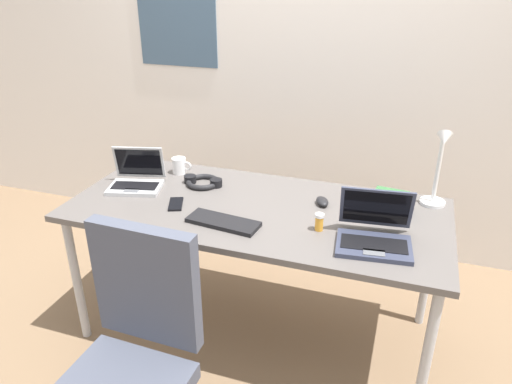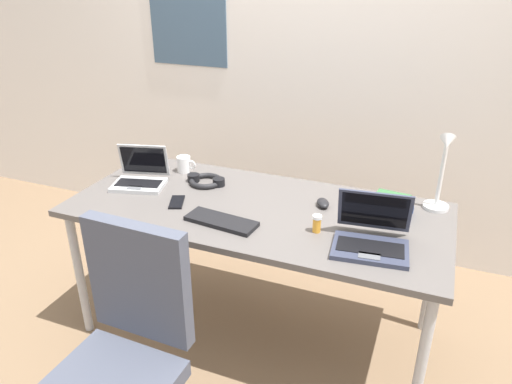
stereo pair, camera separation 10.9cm
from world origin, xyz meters
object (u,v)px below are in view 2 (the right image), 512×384
laptop_front_right (371,237)px  book_stack (390,206)px  headphones (206,181)px  computer_mouse (323,203)px  coffee_mug (184,164)px  office_chair (121,379)px  laptop_center (140,177)px  cell_phone (177,202)px  desk_lamp (442,172)px  pill_bottle (317,223)px  external_keyboard (221,221)px

laptop_front_right → book_stack: 0.31m
laptop_front_right → book_stack: size_ratio=1.55×
headphones → computer_mouse: bearing=-2.7°
coffee_mug → office_chair: office_chair is taller
laptop_center → coffee_mug: (0.13, 0.24, 0.00)m
book_stack → headphones: bearing=179.9°
coffee_mug → laptop_front_right: bearing=-20.6°
book_stack → laptop_front_right: bearing=-95.7°
book_stack → computer_mouse: bearing=-174.6°
cell_phone → computer_mouse: bearing=-3.4°
coffee_mug → office_chair: size_ratio=0.12×
desk_lamp → book_stack: desk_lamp is taller
laptop_front_right → cell_phone: laptop_front_right is taller
laptop_front_right → book_stack: laptop_front_right is taller
office_chair → pill_bottle: bearing=55.0°
computer_mouse → headphones: bearing=150.9°
external_keyboard → headphones: (-0.26, 0.36, 0.01)m
office_chair → laptop_front_right: bearing=43.1°
laptop_front_right → headphones: bearing=161.2°
external_keyboard → office_chair: bearing=-92.9°
laptop_front_right → office_chair: (-0.77, -0.72, -0.39)m
laptop_center → office_chair: bearing=-62.2°
laptop_center → cell_phone: (0.29, -0.12, -0.04)m
pill_bottle → cell_phone: bearing=178.6°
laptop_center → computer_mouse: 0.97m
cell_phone → headphones: size_ratio=0.64×
external_keyboard → book_stack: (0.69, 0.36, 0.03)m
external_keyboard → book_stack: size_ratio=1.54×
computer_mouse → office_chair: office_chair is taller
book_stack → office_chair: size_ratio=0.22×
computer_mouse → coffee_mug: coffee_mug is taller
computer_mouse → cell_phone: (-0.67, -0.23, -0.01)m
desk_lamp → computer_mouse: size_ratio=4.17×
book_stack → coffee_mug: (-1.14, 0.10, -0.00)m
book_stack → laptop_center: bearing=-173.8°
desk_lamp → external_keyboard: desk_lamp is taller
pill_bottle → office_chair: 0.99m
laptop_front_right → computer_mouse: size_ratio=3.46×
pill_bottle → computer_mouse: bearing=98.3°
laptop_center → computer_mouse: laptop_center is taller
coffee_mug → office_chair: (0.34, -1.13, -0.39)m
cell_phone → office_chair: (0.18, -0.77, -0.35)m
laptop_center → office_chair: (0.47, -0.89, -0.38)m
headphones → pill_bottle: 0.74m
pill_bottle → office_chair: office_chair is taller
desk_lamp → book_stack: size_ratio=1.87×
headphones → laptop_center: bearing=-156.4°
pill_bottle → book_stack: bearing=45.7°
cell_phone → headphones: (0.03, 0.26, 0.01)m
coffee_mug → headphones: bearing=-28.4°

